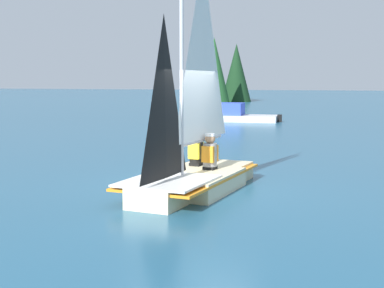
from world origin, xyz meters
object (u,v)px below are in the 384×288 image
(sailor_helm, at_px, (210,158))
(sailor_crew, at_px, (196,155))
(motorboat_distant, at_px, (232,115))
(sailboat_main, at_px, (193,159))

(sailor_helm, height_order, sailor_crew, same)
(motorboat_distant, bearing_deg, sailboat_main, 98.15)
(motorboat_distant, bearing_deg, sailor_crew, 98.07)
(sailboat_main, distance_m, sailor_crew, 0.92)
(sailboat_main, bearing_deg, motorboat_distant, -162.76)
(sailboat_main, xyz_separation_m, sailor_crew, (-0.89, -0.23, -0.04))
(sailor_crew, relative_size, motorboat_distant, 0.22)
(sailboat_main, bearing_deg, sailor_crew, -161.12)
(sailor_helm, bearing_deg, sailor_crew, -126.56)
(motorboat_distant, bearing_deg, sailor_helm, 99.11)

